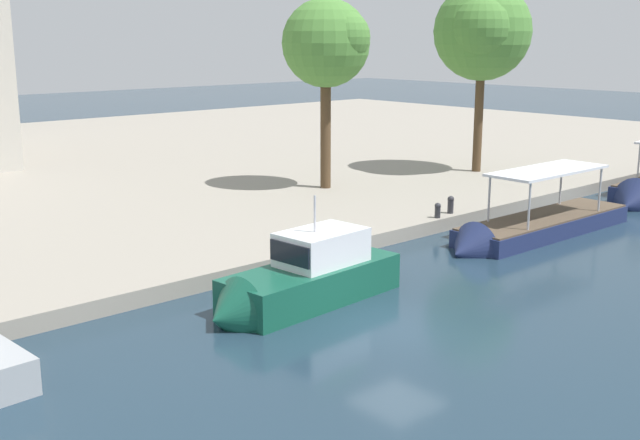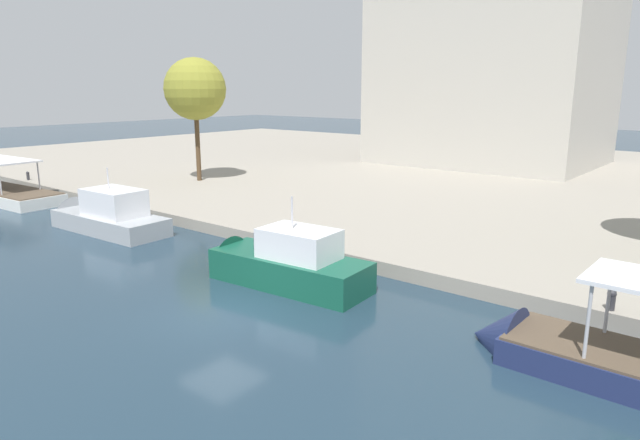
# 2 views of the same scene
# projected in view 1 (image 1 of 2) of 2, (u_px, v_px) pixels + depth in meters

# --- Properties ---
(ground_plane) EXTENTS (220.00, 220.00, 0.00)m
(ground_plane) POSITION_uv_depth(u_px,v_px,m) (399.00, 330.00, 24.97)
(ground_plane) COLOR #1E3342
(motor_yacht_2) EXTENTS (7.95, 2.97, 4.49)m
(motor_yacht_2) POSITION_uv_depth(u_px,v_px,m) (301.00, 285.00, 27.13)
(motor_yacht_2) COLOR #14513D
(motor_yacht_2) RESTS_ON ground_plane
(tour_boat_3) EXTENTS (11.79, 2.78, 4.09)m
(tour_boat_3) POSITION_uv_depth(u_px,v_px,m) (532.00, 230.00, 36.38)
(tour_boat_3) COLOR navy
(tour_boat_3) RESTS_ON ground_plane
(mooring_bollard_0) EXTENTS (0.32, 0.32, 0.86)m
(mooring_bollard_0) POSITION_uv_depth(u_px,v_px,m) (451.00, 204.00, 38.36)
(mooring_bollard_0) COLOR #2D2D33
(mooring_bollard_0) RESTS_ON dock_promenade
(mooring_bollard_1) EXTENTS (0.30, 0.30, 0.73)m
(mooring_bollard_1) POSITION_uv_depth(u_px,v_px,m) (438.00, 210.00, 37.40)
(mooring_bollard_1) COLOR #2D2D33
(mooring_bollard_1) RESTS_ON dock_promenade
(tree_0) EXTENTS (6.16, 6.01, 11.69)m
(tree_0) POSITION_uv_depth(u_px,v_px,m) (483.00, 33.00, 48.23)
(tree_0) COLOR #4C3823
(tree_0) RESTS_ON dock_promenade
(tree_1) EXTENTS (4.84, 5.01, 10.46)m
(tree_1) POSITION_uv_depth(u_px,v_px,m) (329.00, 44.00, 43.06)
(tree_1) COLOR #4C3823
(tree_1) RESTS_ON dock_promenade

